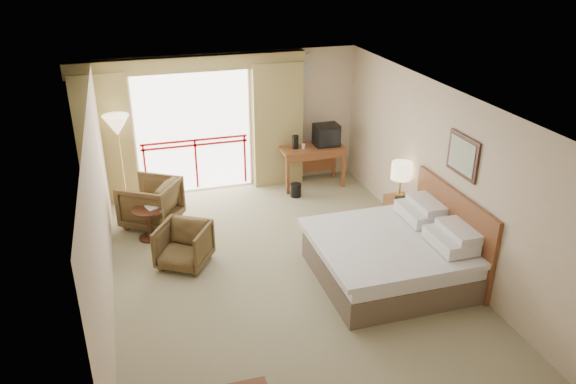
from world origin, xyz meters
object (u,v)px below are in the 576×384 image
object	(u,v)px
table_lamp	(401,171)
nightstand	(399,213)
side_table	(148,219)
armchair_near	(186,264)
armchair_far	(153,224)
floor_lamp	(117,129)
bed	(392,256)
tv	(326,135)
wastebasket	(296,190)
desk	(311,154)

from	to	relation	value
table_lamp	nightstand	bearing A→B (deg)	-90.00
nightstand	side_table	xyz separation A→B (m)	(-4.20, 0.87, 0.09)
armchair_near	nightstand	bearing A→B (deg)	33.14
armchair_far	side_table	size ratio (longest dim) A/B	1.65
armchair_far	floor_lamp	xyz separation A→B (m)	(-0.41, 0.75, 1.57)
bed	armchair_near	distance (m)	3.19
tv	wastebasket	xyz separation A→B (m)	(-0.77, -0.43, -0.92)
desk	armchair_far	world-z (taller)	desk
desk	side_table	bearing A→B (deg)	-152.82
bed	wastebasket	world-z (taller)	bed
nightstand	tv	xyz separation A→B (m)	(-0.55, 2.21, 0.76)
bed	nightstand	bearing A→B (deg)	59.23
desk	side_table	distance (m)	3.65
floor_lamp	bed	bearing A→B (deg)	-43.77
nightstand	armchair_near	world-z (taller)	nightstand
table_lamp	bed	bearing A→B (deg)	-119.88
bed	desk	bearing A→B (deg)	90.38
desk	wastebasket	xyz separation A→B (m)	(-0.47, -0.49, -0.52)
bed	side_table	xyz separation A→B (m)	(-3.38, 2.25, 0.00)
armchair_near	side_table	xyz separation A→B (m)	(-0.47, 1.00, 0.38)
nightstand	table_lamp	size ratio (longest dim) A/B	0.94
side_table	bed	bearing A→B (deg)	-33.72
wastebasket	armchair_far	distance (m)	2.82
tv	armchair_near	size ratio (longest dim) A/B	0.64
armchair_far	armchair_near	bearing A→B (deg)	46.08
bed	desk	world-z (taller)	bed
bed	desk	size ratio (longest dim) A/B	1.65
table_lamp	wastebasket	distance (m)	2.37
tv	side_table	size ratio (longest dim) A/B	0.88
floor_lamp	armchair_near	bearing A→B (deg)	-70.91
armchair_far	side_table	xyz separation A→B (m)	(-0.09, -0.54, 0.38)
nightstand	armchair_far	size ratio (longest dim) A/B	0.64
table_lamp	armchair_far	distance (m)	4.46
nightstand	armchair_near	distance (m)	3.74
tv	armchair_far	world-z (taller)	tv
armchair_near	side_table	size ratio (longest dim) A/B	1.36
bed	table_lamp	bearing A→B (deg)	60.12
nightstand	tv	distance (m)	2.41
desk	tv	distance (m)	0.50
desk	floor_lamp	world-z (taller)	floor_lamp
nightstand	armchair_far	distance (m)	4.36
nightstand	side_table	bearing A→B (deg)	167.90
wastebasket	floor_lamp	distance (m)	3.53
armchair_far	side_table	bearing A→B (deg)	23.11
table_lamp	tv	size ratio (longest dim) A/B	1.27
nightstand	desk	size ratio (longest dim) A/B	0.45
desk	armchair_near	bearing A→B (deg)	-135.72
side_table	floor_lamp	distance (m)	1.79
desk	wastebasket	bearing A→B (deg)	-129.28
armchair_near	wastebasket	bearing A→B (deg)	69.59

